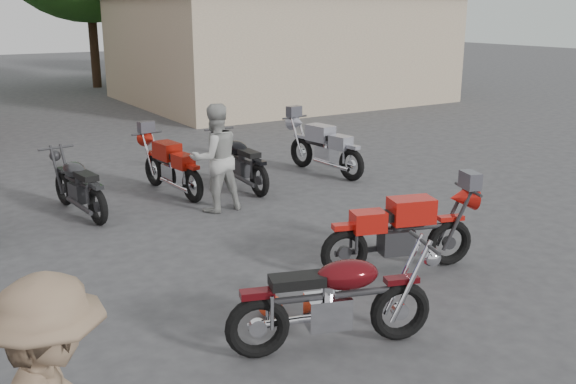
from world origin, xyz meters
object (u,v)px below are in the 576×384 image
row_bike_3 (78,182)px  row_bike_4 (171,164)px  row_bike_5 (240,159)px  sportbike (402,228)px  vintage_motorcycle (335,294)px  row_bike_6 (324,145)px  person_light (215,158)px  helmet (270,306)px

row_bike_3 → row_bike_4: row_bike_4 is taller
row_bike_5 → sportbike: bearing=178.8°
row_bike_4 → row_bike_3: bearing=94.3°
sportbike → row_bike_5: sportbike is taller
row_bike_3 → row_bike_4: size_ratio=0.98×
vintage_motorcycle → row_bike_6: bearing=74.0°
vintage_motorcycle → person_light: person_light is taller
row_bike_3 → row_bike_6: size_ratio=0.93×
row_bike_5 → row_bike_4: bearing=76.8°
vintage_motorcycle → row_bike_5: bearing=89.0°
row_bike_5 → row_bike_6: size_ratio=0.94×
person_light → row_bike_3: person_light is taller
row_bike_3 → vintage_motorcycle: bearing=-177.8°
row_bike_4 → sportbike: bearing=-174.3°
row_bike_3 → row_bike_4: (1.68, 0.34, 0.01)m
row_bike_3 → helmet: bearing=-178.1°
row_bike_4 → row_bike_5: 1.24m
helmet → row_bike_5: row_bike_5 is taller
row_bike_4 → row_bike_5: (1.20, -0.29, -0.00)m
person_light → row_bike_4: person_light is taller
row_bike_4 → row_bike_6: 3.09m
sportbike → row_bike_3: sportbike is taller
row_bike_3 → row_bike_6: 4.77m
sportbike → row_bike_3: bearing=139.5°
vintage_motorcycle → row_bike_6: size_ratio=0.99×
row_bike_6 → row_bike_3: bearing=82.9°
sportbike → row_bike_6: 4.92m
row_bike_4 → row_bike_6: row_bike_6 is taller
sportbike → helmet: bearing=-156.4°
row_bike_6 → sportbike: bearing=147.6°
row_bike_4 → row_bike_5: bearing=-110.8°
helmet → row_bike_4: size_ratio=0.14×
helmet → row_bike_3: 4.69m
row_bike_5 → vintage_motorcycle: bearing=161.2°
sportbike → row_bike_5: 4.44m
sportbike → person_light: bearing=121.1°
vintage_motorcycle → person_light: bearing=96.2°
person_light → row_bike_5: 1.43m
vintage_motorcycle → sportbike: bearing=49.7°
vintage_motorcycle → row_bike_6: 6.77m
row_bike_5 → row_bike_6: bearing=-88.0°
helmet → row_bike_6: row_bike_6 is taller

